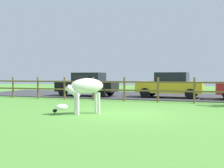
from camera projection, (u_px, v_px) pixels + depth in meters
The scene contains 7 objects.
ground_plane at pixel (127, 114), 10.49m from camera, with size 60.00×60.00×0.00m, color #549338.
parking_asphalt at pixel (166, 96), 19.26m from camera, with size 28.00×7.40×0.05m, color #38383D.
paddock_fence at pixel (141, 88), 15.42m from camera, with size 20.72×0.11×1.32m.
zebra at pixel (85, 89), 10.37m from camera, with size 1.55×1.45×1.41m.
crow_on_grass at pixel (55, 111), 10.38m from camera, with size 0.21×0.10×0.20m.
parked_car_yellow at pixel (170, 85), 17.60m from camera, with size 4.08×2.05×1.56m.
parked_car_black at pixel (87, 84), 19.00m from camera, with size 4.03×1.93×1.56m.
Camera 1 is at (2.95, -10.05, 1.40)m, focal length 45.44 mm.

